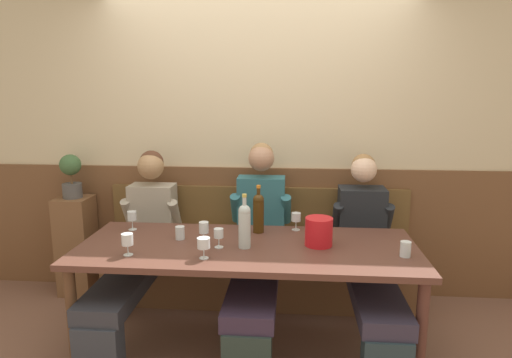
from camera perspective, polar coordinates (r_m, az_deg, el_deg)
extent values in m
cube|color=brown|center=(3.23, -1.27, -21.78)|extent=(6.80, 6.80, 0.02)
cube|color=beige|center=(3.80, 0.36, 6.04)|extent=(6.80, 0.08, 2.80)
cube|color=brown|center=(3.92, 0.29, -6.51)|extent=(6.80, 0.03, 1.10)
cube|color=brown|center=(3.83, 0.01, -12.24)|extent=(2.52, 0.42, 0.44)
cube|color=brown|center=(3.74, 0.01, -8.80)|extent=(2.47, 0.39, 0.05)
cube|color=brown|center=(3.84, 0.25, -4.32)|extent=(2.52, 0.04, 0.45)
cube|color=brown|center=(2.99, -1.12, -8.75)|extent=(2.22, 0.88, 0.04)
cylinder|color=brown|center=(3.10, -22.25, -16.43)|extent=(0.07, 0.07, 0.71)
cylinder|color=#512C23|center=(2.90, 20.18, -18.32)|extent=(0.07, 0.07, 0.71)
cylinder|color=#503629|center=(3.70, -17.05, -11.38)|extent=(0.07, 0.07, 0.71)
cylinder|color=brown|center=(3.54, 17.01, -12.49)|extent=(0.07, 0.07, 0.71)
cube|color=#313640|center=(3.05, -19.31, -20.22)|extent=(0.28, 0.14, 0.38)
cube|color=#2F3139|center=(3.37, -15.92, -12.17)|extent=(0.31, 1.15, 0.11)
cube|color=#9F9685|center=(3.82, -12.92, -4.36)|extent=(0.36, 0.22, 0.50)
sphere|color=#A87F56|center=(3.72, -13.24, 1.60)|extent=(0.21, 0.21, 0.21)
sphere|color=#543221|center=(3.74, -13.15, 2.06)|extent=(0.20, 0.20, 0.20)
cylinder|color=#9F9685|center=(3.83, -15.90, -4.16)|extent=(0.08, 0.20, 0.27)
cylinder|color=#9F9685|center=(3.72, -10.28, -4.39)|extent=(0.08, 0.20, 0.27)
cube|color=#33263B|center=(3.18, -0.16, -13.16)|extent=(0.32, 1.16, 0.11)
cube|color=#2B626D|center=(3.64, 0.67, -4.19)|extent=(0.38, 0.18, 0.58)
sphere|color=tan|center=(3.53, 0.67, 2.66)|extent=(0.20, 0.20, 0.20)
sphere|color=#9E764A|center=(3.56, 0.70, 3.12)|extent=(0.19, 0.19, 0.19)
cylinder|color=#2B626D|center=(3.61, -2.55, -3.72)|extent=(0.08, 0.20, 0.27)
cylinder|color=#2B626D|center=(3.58, 3.83, -3.86)|extent=(0.08, 0.20, 0.27)
cube|color=#302B3C|center=(3.21, 14.60, -13.28)|extent=(0.30, 1.15, 0.11)
cube|color=black|center=(3.68, 13.22, -4.92)|extent=(0.36, 0.24, 0.50)
sphere|color=beige|center=(3.58, 13.54, 1.21)|extent=(0.20, 0.20, 0.20)
sphere|color=#9D7246|center=(3.60, 13.50, 1.67)|extent=(0.18, 0.18, 0.18)
cylinder|color=black|center=(3.61, 10.30, -4.82)|extent=(0.08, 0.20, 0.27)
cylinder|color=black|center=(3.66, 16.34, -4.84)|extent=(0.08, 0.20, 0.27)
cylinder|color=red|center=(2.98, 7.99, -6.64)|extent=(0.18, 0.18, 0.19)
cylinder|color=#40280C|center=(3.20, 0.32, -4.84)|extent=(0.08, 0.08, 0.23)
sphere|color=#40280C|center=(3.17, 0.32, -2.63)|extent=(0.08, 0.08, 0.08)
cylinder|color=#40280C|center=(3.16, 0.32, -1.81)|extent=(0.03, 0.03, 0.07)
cylinder|color=orange|center=(3.15, 0.32, -0.97)|extent=(0.03, 0.03, 0.02)
cylinder|color=silver|center=(2.90, -1.46, -6.53)|extent=(0.08, 0.08, 0.23)
sphere|color=silver|center=(2.86, -1.47, -4.07)|extent=(0.08, 0.08, 0.08)
cylinder|color=silver|center=(2.85, -1.48, -3.10)|extent=(0.03, 0.03, 0.08)
cylinder|color=gold|center=(2.84, -1.48, -2.12)|extent=(0.03, 0.03, 0.02)
cylinder|color=silver|center=(2.78, -6.63, -9.94)|extent=(0.06, 0.06, 0.00)
cylinder|color=silver|center=(2.77, -6.65, -9.31)|extent=(0.01, 0.01, 0.06)
cylinder|color=silver|center=(2.74, -6.68, -8.07)|extent=(0.08, 0.08, 0.06)
cylinder|color=silver|center=(2.92, -15.93, -9.24)|extent=(0.06, 0.06, 0.00)
cylinder|color=silver|center=(2.91, -15.97, -8.63)|extent=(0.01, 0.01, 0.06)
cylinder|color=silver|center=(2.89, -16.04, -7.38)|extent=(0.07, 0.07, 0.07)
cylinder|color=beige|center=(2.89, -16.02, -7.77)|extent=(0.06, 0.06, 0.03)
cylinder|color=silver|center=(3.41, -15.40, -6.20)|extent=(0.06, 0.06, 0.00)
cylinder|color=silver|center=(3.40, -15.43, -5.61)|extent=(0.01, 0.01, 0.07)
cylinder|color=silver|center=(3.38, -15.49, -4.52)|extent=(0.07, 0.07, 0.06)
cylinder|color=#F1D585|center=(3.39, -15.47, -4.87)|extent=(0.06, 0.06, 0.02)
cylinder|color=silver|center=(3.29, 5.08, -6.44)|extent=(0.06, 0.06, 0.00)
cylinder|color=silver|center=(3.28, 5.09, -5.87)|extent=(0.01, 0.01, 0.06)
cylinder|color=silver|center=(3.27, 5.11, -4.83)|extent=(0.07, 0.07, 0.06)
cylinder|color=#E6E27A|center=(3.27, 5.11, -5.20)|extent=(0.06, 0.06, 0.02)
cylinder|color=silver|center=(3.01, -6.60, -8.21)|extent=(0.06, 0.06, 0.00)
cylinder|color=silver|center=(3.00, -6.62, -7.49)|extent=(0.01, 0.01, 0.07)
cylinder|color=silver|center=(2.98, -6.65, -6.14)|extent=(0.06, 0.06, 0.07)
cylinder|color=silver|center=(2.95, -4.74, -8.62)|extent=(0.06, 0.06, 0.00)
cylinder|color=silver|center=(2.94, -4.75, -8.01)|extent=(0.01, 0.01, 0.06)
cylinder|color=silver|center=(2.92, -4.77, -6.87)|extent=(0.06, 0.06, 0.06)
cylinder|color=#E5E185|center=(2.92, -4.76, -7.31)|extent=(0.05, 0.05, 0.01)
cylinder|color=silver|center=(3.12, -9.63, -6.75)|extent=(0.06, 0.06, 0.09)
cylinder|color=silver|center=(2.92, 18.47, -8.45)|extent=(0.07, 0.07, 0.10)
cube|color=brown|center=(4.21, -21.80, -7.84)|extent=(0.28, 0.28, 0.85)
cylinder|color=#4D4B4A|center=(4.09, -22.30, -1.37)|extent=(0.16, 0.16, 0.12)
cylinder|color=brown|center=(4.07, -22.41, 0.09)|extent=(0.02, 0.02, 0.09)
sphere|color=#3D6138|center=(4.05, -22.53, 1.68)|extent=(0.18, 0.18, 0.18)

